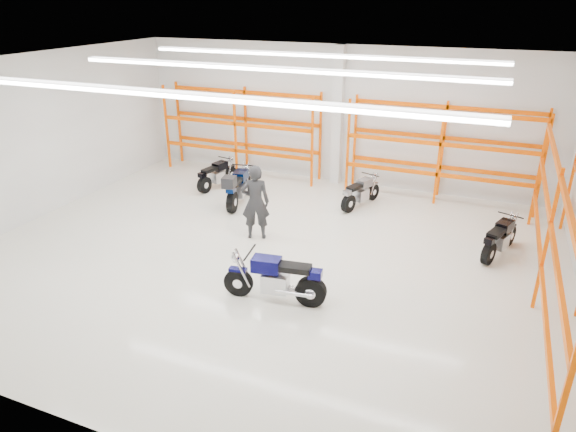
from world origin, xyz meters
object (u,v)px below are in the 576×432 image
at_px(motorcycle_back_b, 237,188).
at_px(motorcycle_back_c, 360,193).
at_px(standing_man, 255,202).
at_px(motorcycle_back_d, 499,239).
at_px(motorcycle_main, 279,280).
at_px(motorcycle_back_a, 216,176).
at_px(structural_column, 338,117).

height_order(motorcycle_back_b, motorcycle_back_c, motorcycle_back_b).
bearing_deg(standing_man, motorcycle_back_d, 170.91).
xyz_separation_m(motorcycle_back_b, motorcycle_back_d, (7.42, -0.51, -0.12)).
height_order(motorcycle_main, motorcycle_back_a, motorcycle_main).
bearing_deg(motorcycle_back_b, motorcycle_back_a, 141.66).
relative_size(motorcycle_back_a, motorcycle_back_b, 0.82).
bearing_deg(structural_column, motorcycle_main, -81.26).
distance_m(motorcycle_back_a, structural_column, 4.43).
relative_size(motorcycle_back_b, structural_column, 0.50).
bearing_deg(motorcycle_back_c, motorcycle_back_d, -24.31).
height_order(motorcycle_main, motorcycle_back_d, motorcycle_main).
relative_size(motorcycle_main, structural_column, 0.49).
relative_size(motorcycle_main, standing_man, 1.10).
distance_m(motorcycle_back_c, motorcycle_back_d, 4.35).
bearing_deg(motorcycle_main, motorcycle_back_c, 88.22).
distance_m(motorcycle_main, structural_column, 7.87).
bearing_deg(motorcycle_back_a, motorcycle_main, -49.93).
xyz_separation_m(motorcycle_main, motorcycle_back_b, (-3.27, 4.43, 0.05)).
distance_m(motorcycle_back_b, motorcycle_back_c, 3.68).
xyz_separation_m(standing_man, structural_column, (0.61, 4.98, 1.25)).
xyz_separation_m(motorcycle_main, motorcycle_back_d, (4.15, 3.92, -0.07)).
distance_m(motorcycle_main, standing_man, 3.19).
xyz_separation_m(motorcycle_back_d, standing_man, (-5.92, -1.31, 0.56)).
bearing_deg(structural_column, motorcycle_back_d, -34.60).
xyz_separation_m(motorcycle_back_a, motorcycle_back_b, (1.37, -1.08, 0.13)).
relative_size(motorcycle_main, motorcycle_back_d, 1.21).
bearing_deg(motorcycle_back_c, motorcycle_back_a, -177.63).
distance_m(motorcycle_back_b, structural_column, 4.15).
height_order(motorcycle_back_b, structural_column, structural_column).
height_order(motorcycle_back_c, structural_column, structural_column).
bearing_deg(motorcycle_back_b, motorcycle_main, -53.57).
relative_size(motorcycle_back_d, structural_column, 0.40).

